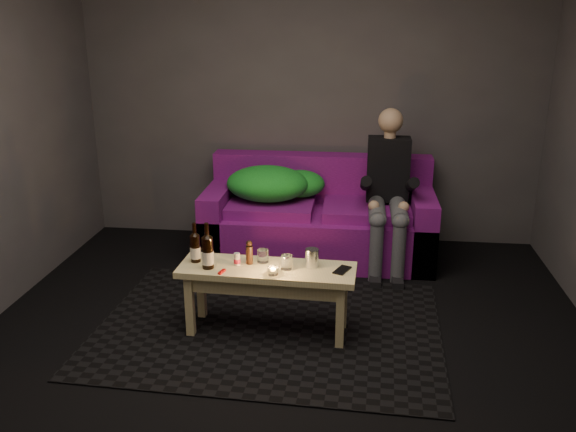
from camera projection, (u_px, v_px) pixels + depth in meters
name	position (u px, v px, depth m)	size (l,w,h in m)	color
floor	(278.00, 367.00, 3.59)	(4.50, 4.50, 0.00)	black
room	(287.00, 75.00, 3.51)	(4.50, 4.50, 4.50)	silver
rug	(269.00, 327.00, 4.04)	(2.24, 1.63, 0.01)	black
sofa	(319.00, 221.00, 5.19)	(1.89, 0.85, 0.81)	#6B0F72
green_blanket	(273.00, 184.00, 5.13)	(0.83, 0.57, 0.28)	#1A9122
person	(388.00, 187.00, 4.87)	(0.34, 0.79, 1.26)	black
coffee_table	(267.00, 279.00, 3.87)	(1.13, 0.40, 0.46)	#E0CC83
beer_bottle_a	(195.00, 247.00, 3.90)	(0.07, 0.07, 0.26)	black
beer_bottle_b	(208.00, 252.00, 3.80)	(0.08, 0.08, 0.30)	black
salt_shaker	(237.00, 259.00, 3.86)	(0.04, 0.04, 0.08)	silver
pepper_mill	(249.00, 255.00, 3.88)	(0.04, 0.04, 0.12)	black
tumbler_back	(263.00, 256.00, 3.91)	(0.07, 0.07, 0.09)	white
tealight	(273.00, 271.00, 3.73)	(0.06, 0.06, 0.05)	white
tumbler_front	(287.00, 262.00, 3.80)	(0.07, 0.07, 0.09)	white
steel_cup	(312.00, 258.00, 3.84)	(0.09, 0.09, 0.12)	silver
smartphone	(342.00, 270.00, 3.79)	(0.07, 0.14, 0.01)	black
red_lighter	(222.00, 272.00, 3.76)	(0.02, 0.07, 0.01)	#B80D0B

